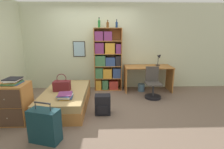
% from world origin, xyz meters
% --- Properties ---
extents(ground_plane, '(14.00, 14.00, 0.00)m').
position_xyz_m(ground_plane, '(0.00, 0.00, 0.00)').
color(ground_plane, '#756051').
extents(wall_back, '(10.00, 0.09, 2.60)m').
position_xyz_m(wall_back, '(-0.00, 1.50, 1.30)').
color(wall_back, beige).
rests_on(wall_back, ground_plane).
extents(bed, '(1.01, 1.83, 0.41)m').
position_xyz_m(bed, '(-0.65, 0.02, 0.20)').
color(bed, '#B77538').
rests_on(bed, ground_plane).
extents(handbag, '(0.38, 0.23, 0.41)m').
position_xyz_m(handbag, '(-0.72, 0.02, 0.53)').
color(handbag, maroon).
rests_on(handbag, bed).
extents(book_stack_on_bed, '(0.32, 0.38, 0.09)m').
position_xyz_m(book_stack_on_bed, '(-0.54, -0.46, 0.46)').
color(book_stack_on_bed, gold).
rests_on(book_stack_on_bed, bed).
extents(suitcase, '(0.54, 0.38, 0.69)m').
position_xyz_m(suitcase, '(-0.68, -1.36, 0.28)').
color(suitcase, '#143842').
rests_on(suitcase, ground_plane).
extents(dresser, '(0.61, 0.53, 0.79)m').
position_xyz_m(dresser, '(-1.52, -0.68, 0.40)').
color(dresser, '#B77538').
rests_on(dresser, ground_plane).
extents(magazine_pile_on_dresser, '(0.31, 0.38, 0.10)m').
position_xyz_m(magazine_pile_on_dresser, '(-1.49, -0.64, 0.84)').
color(magazine_pile_on_dresser, '#334C84').
rests_on(magazine_pile_on_dresser, dresser).
extents(bookcase, '(0.82, 0.34, 1.87)m').
position_xyz_m(bookcase, '(0.36, 1.28, 0.88)').
color(bookcase, '#B77538').
rests_on(bookcase, ground_plane).
extents(bottle_green, '(0.07, 0.07, 0.29)m').
position_xyz_m(bottle_green, '(0.14, 1.30, 1.98)').
color(bottle_green, '#1E6B2D').
rests_on(bottle_green, bookcase).
extents(bottle_brown, '(0.08, 0.08, 0.22)m').
position_xyz_m(bottle_brown, '(0.38, 1.24, 1.96)').
color(bottle_brown, brown).
rests_on(bottle_brown, bookcase).
extents(bottle_clear, '(0.07, 0.07, 0.23)m').
position_xyz_m(bottle_clear, '(0.64, 1.29, 1.96)').
color(bottle_clear, navy).
rests_on(bottle_clear, bookcase).
extents(desk, '(1.40, 0.65, 0.76)m').
position_xyz_m(desk, '(1.59, 1.13, 0.54)').
color(desk, '#B77538').
rests_on(desk, ground_plane).
extents(desk_lamp, '(0.19, 0.14, 0.37)m').
position_xyz_m(desk_lamp, '(1.94, 1.26, 1.00)').
color(desk_lamp, black).
rests_on(desk_lamp, desk).
extents(desk_chair, '(0.44, 0.44, 0.84)m').
position_xyz_m(desk_chair, '(1.59, 0.54, 0.27)').
color(desk_chair, black).
rests_on(desk_chair, ground_plane).
extents(backpack, '(0.34, 0.27, 0.44)m').
position_xyz_m(backpack, '(0.25, -0.40, 0.22)').
color(backpack, black).
rests_on(backpack, ground_plane).
extents(waste_bin, '(0.20, 0.20, 0.22)m').
position_xyz_m(waste_bin, '(1.39, 1.07, 0.11)').
color(waste_bin, slate).
rests_on(waste_bin, ground_plane).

